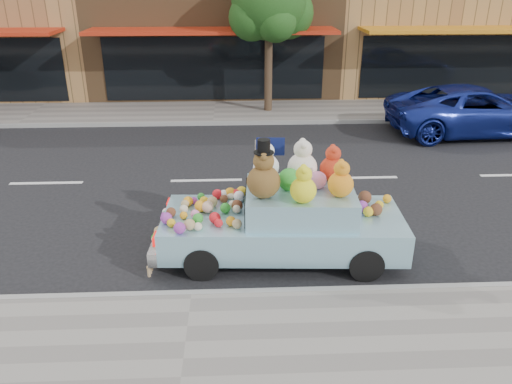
{
  "coord_description": "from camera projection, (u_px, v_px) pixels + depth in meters",
  "views": [
    {
      "loc": [
        0.74,
        -11.73,
        4.85
      ],
      "look_at": [
        1.1,
        -3.6,
        1.25
      ],
      "focal_mm": 35.0,
      "sensor_mm": 36.0,
      "label": 1
    }
  ],
  "objects": [
    {
      "name": "storefront_mid",
      "position": [
        216.0,
        1.0,
        22.11
      ],
      "size": [
        10.0,
        9.8,
        7.3
      ],
      "color": "brown",
      "rests_on": "ground"
    },
    {
      "name": "street_tree",
      "position": [
        270.0,
        8.0,
        17.22
      ],
      "size": [
        3.0,
        2.7,
        5.22
      ],
      "color": "#38281C",
      "rests_on": "ground"
    },
    {
      "name": "storefront_right",
      "position": [
        437.0,
        1.0,
        22.52
      ],
      "size": [
        10.0,
        9.8,
        7.3
      ],
      "color": "#A77B46",
      "rests_on": "ground"
    },
    {
      "name": "near_sidewalk",
      "position": [
        184.0,
        362.0,
        6.68
      ],
      "size": [
        60.0,
        3.0,
        0.12
      ],
      "primitive_type": "cube",
      "color": "gray",
      "rests_on": "ground"
    },
    {
      "name": "car_blue",
      "position": [
        475.0,
        110.0,
        16.03
      ],
      "size": [
        5.65,
        2.8,
        1.54
      ],
      "primitive_type": "imported",
      "rotation": [
        0.0,
        0.0,
        1.62
      ],
      "color": "navy",
      "rests_on": "ground"
    },
    {
      "name": "art_car",
      "position": [
        284.0,
        216.0,
        8.99
      ],
      "size": [
        4.57,
        1.98,
        2.37
      ],
      "rotation": [
        0.0,
        0.0,
        -0.05
      ],
      "color": "black",
      "rests_on": "ground"
    },
    {
      "name": "near_kerb",
      "position": [
        192.0,
        295.0,
        8.05
      ],
      "size": [
        60.0,
        0.12,
        0.13
      ],
      "primitive_type": "cube",
      "color": "gray",
      "rests_on": "ground"
    },
    {
      "name": "far_kerb",
      "position": [
        213.0,
        123.0,
        17.19
      ],
      "size": [
        60.0,
        0.12,
        0.13
      ],
      "primitive_type": "cube",
      "color": "gray",
      "rests_on": "ground"
    },
    {
      "name": "far_sidewalk",
      "position": [
        214.0,
        112.0,
        18.56
      ],
      "size": [
        60.0,
        3.0,
        0.12
      ],
      "primitive_type": "cube",
      "color": "gray",
      "rests_on": "ground"
    },
    {
      "name": "ground",
      "position": [
        206.0,
        181.0,
        12.65
      ],
      "size": [
        120.0,
        120.0,
        0.0
      ],
      "primitive_type": "plane",
      "color": "black",
      "rests_on": "ground"
    }
  ]
}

